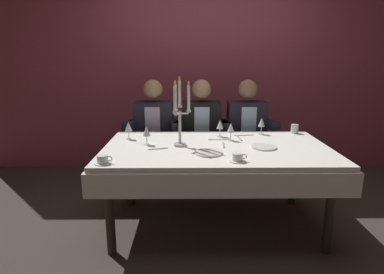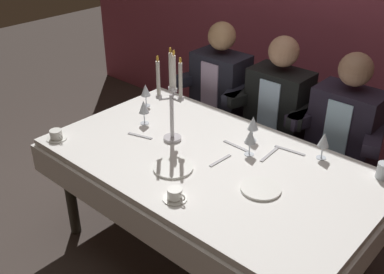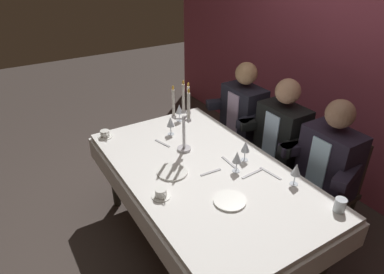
{
  "view_description": "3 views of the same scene",
  "coord_description": "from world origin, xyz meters",
  "px_view_note": "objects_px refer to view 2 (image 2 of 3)",
  "views": [
    {
      "loc": [
        -0.23,
        -2.63,
        1.48
      ],
      "look_at": [
        -0.21,
        -0.06,
        0.83
      ],
      "focal_mm": 30.1,
      "sensor_mm": 36.0,
      "label": 1
    },
    {
      "loc": [
        1.4,
        -1.72,
        2.12
      ],
      "look_at": [
        -0.1,
        -0.04,
        0.86
      ],
      "focal_mm": 42.64,
      "sensor_mm": 36.0,
      "label": 2
    },
    {
      "loc": [
        1.71,
        -1.15,
        2.17
      ],
      "look_at": [
        -0.22,
        0.04,
        0.89
      ],
      "focal_mm": 31.85,
      "sensor_mm": 36.0,
      "label": 3
    }
  ],
  "objects_px": {
    "wine_glass_3": "(144,107)",
    "seated_diner_0": "(221,86)",
    "wine_glass_0": "(253,124)",
    "coffee_cup_0": "(56,135)",
    "wine_glass_1": "(324,141)",
    "wine_glass_2": "(250,137)",
    "candelabra": "(171,101)",
    "water_tumbler_0": "(383,171)",
    "coffee_cup_1": "(175,195)",
    "seated_diner_2": "(345,127)",
    "dinner_plate_0": "(173,168)",
    "wine_glass_4": "(146,91)",
    "dining_table": "(209,176)",
    "dinner_plate_1": "(261,189)",
    "seated_diner_1": "(279,105)"
  },
  "relations": [
    {
      "from": "seated_diner_2",
      "to": "wine_glass_1",
      "type": "bearing_deg",
      "value": -81.79
    },
    {
      "from": "water_tumbler_0",
      "to": "wine_glass_4",
      "type": "bearing_deg",
      "value": -172.21
    },
    {
      "from": "dinner_plate_1",
      "to": "wine_glass_2",
      "type": "xyz_separation_m",
      "value": [
        -0.25,
        0.25,
        0.11
      ]
    },
    {
      "from": "wine_glass_2",
      "to": "wine_glass_3",
      "type": "distance_m",
      "value": 0.75
    },
    {
      "from": "dining_table",
      "to": "coffee_cup_1",
      "type": "bearing_deg",
      "value": -73.69
    },
    {
      "from": "wine_glass_3",
      "to": "coffee_cup_0",
      "type": "bearing_deg",
      "value": -116.36
    },
    {
      "from": "candelabra",
      "to": "wine_glass_1",
      "type": "height_order",
      "value": "candelabra"
    },
    {
      "from": "dinner_plate_1",
      "to": "coffee_cup_1",
      "type": "relative_size",
      "value": 1.59
    },
    {
      "from": "wine_glass_0",
      "to": "dinner_plate_1",
      "type": "bearing_deg",
      "value": -49.73
    },
    {
      "from": "wine_glass_3",
      "to": "wine_glass_4",
      "type": "xyz_separation_m",
      "value": [
        -0.19,
        0.19,
        0.0
      ]
    },
    {
      "from": "dining_table",
      "to": "candelabra",
      "type": "height_order",
      "value": "candelabra"
    },
    {
      "from": "coffee_cup_0",
      "to": "coffee_cup_1",
      "type": "distance_m",
      "value": 0.97
    },
    {
      "from": "wine_glass_1",
      "to": "coffee_cup_0",
      "type": "relative_size",
      "value": 1.24
    },
    {
      "from": "dining_table",
      "to": "wine_glass_0",
      "type": "distance_m",
      "value": 0.41
    },
    {
      "from": "candelabra",
      "to": "wine_glass_3",
      "type": "bearing_deg",
      "value": 172.97
    },
    {
      "from": "candelabra",
      "to": "seated_diner_2",
      "type": "height_order",
      "value": "candelabra"
    },
    {
      "from": "dinner_plate_1",
      "to": "seated_diner_1",
      "type": "distance_m",
      "value": 1.06
    },
    {
      "from": "coffee_cup_0",
      "to": "seated_diner_1",
      "type": "distance_m",
      "value": 1.54
    },
    {
      "from": "candelabra",
      "to": "wine_glass_3",
      "type": "relative_size",
      "value": 3.58
    },
    {
      "from": "wine_glass_3",
      "to": "seated_diner_0",
      "type": "relative_size",
      "value": 0.13
    },
    {
      "from": "dining_table",
      "to": "wine_glass_0",
      "type": "height_order",
      "value": "wine_glass_0"
    },
    {
      "from": "wine_glass_2",
      "to": "wine_glass_3",
      "type": "height_order",
      "value": "same"
    },
    {
      "from": "wine_glass_0",
      "to": "coffee_cup_0",
      "type": "height_order",
      "value": "wine_glass_0"
    },
    {
      "from": "coffee_cup_1",
      "to": "wine_glass_2",
      "type": "bearing_deg",
      "value": 87.65
    },
    {
      "from": "dinner_plate_0",
      "to": "wine_glass_4",
      "type": "relative_size",
      "value": 1.36
    },
    {
      "from": "wine_glass_2",
      "to": "seated_diner_1",
      "type": "relative_size",
      "value": 0.13
    },
    {
      "from": "wine_glass_1",
      "to": "wine_glass_2",
      "type": "distance_m",
      "value": 0.41
    },
    {
      "from": "coffee_cup_0",
      "to": "dining_table",
      "type": "bearing_deg",
      "value": 28.11
    },
    {
      "from": "wine_glass_0",
      "to": "coffee_cup_0",
      "type": "bearing_deg",
      "value": -139.08
    },
    {
      "from": "coffee_cup_0",
      "to": "coffee_cup_1",
      "type": "bearing_deg",
      "value": 2.53
    },
    {
      "from": "wine_glass_0",
      "to": "wine_glass_3",
      "type": "height_order",
      "value": "same"
    },
    {
      "from": "dinner_plate_1",
      "to": "dining_table",
      "type": "bearing_deg",
      "value": 171.61
    },
    {
      "from": "dinner_plate_1",
      "to": "wine_glass_3",
      "type": "height_order",
      "value": "wine_glass_3"
    },
    {
      "from": "wine_glass_1",
      "to": "dining_table",
      "type": "bearing_deg",
      "value": -137.81
    },
    {
      "from": "wine_glass_4",
      "to": "seated_diner_0",
      "type": "height_order",
      "value": "seated_diner_0"
    },
    {
      "from": "wine_glass_0",
      "to": "coffee_cup_1",
      "type": "xyz_separation_m",
      "value": [
        0.06,
        -0.74,
        -0.09
      ]
    },
    {
      "from": "wine_glass_2",
      "to": "water_tumbler_0",
      "type": "height_order",
      "value": "wine_glass_2"
    },
    {
      "from": "dinner_plate_0",
      "to": "wine_glass_0",
      "type": "height_order",
      "value": "wine_glass_0"
    },
    {
      "from": "seated_diner_0",
      "to": "seated_diner_2",
      "type": "bearing_deg",
      "value": 0.0
    },
    {
      "from": "dinner_plate_1",
      "to": "water_tumbler_0",
      "type": "distance_m",
      "value": 0.67
    },
    {
      "from": "wine_glass_4",
      "to": "coffee_cup_0",
      "type": "relative_size",
      "value": 1.24
    },
    {
      "from": "water_tumbler_0",
      "to": "coffee_cup_1",
      "type": "bearing_deg",
      "value": -128.48
    },
    {
      "from": "dinner_plate_1",
      "to": "coffee_cup_0",
      "type": "distance_m",
      "value": 1.3
    },
    {
      "from": "wine_glass_2",
      "to": "coffee_cup_0",
      "type": "xyz_separation_m",
      "value": [
        -0.99,
        -0.64,
        -0.09
      ]
    },
    {
      "from": "dinner_plate_1",
      "to": "wine_glass_0",
      "type": "relative_size",
      "value": 1.28
    },
    {
      "from": "wine_glass_1",
      "to": "wine_glass_2",
      "type": "bearing_deg",
      "value": -143.73
    },
    {
      "from": "wine_glass_1",
      "to": "wine_glass_2",
      "type": "relative_size",
      "value": 1.0
    },
    {
      "from": "wine_glass_0",
      "to": "wine_glass_3",
      "type": "relative_size",
      "value": 1.0
    },
    {
      "from": "candelabra",
      "to": "coffee_cup_1",
      "type": "height_order",
      "value": "candelabra"
    },
    {
      "from": "dinner_plate_0",
      "to": "coffee_cup_1",
      "type": "bearing_deg",
      "value": -44.05
    }
  ]
}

